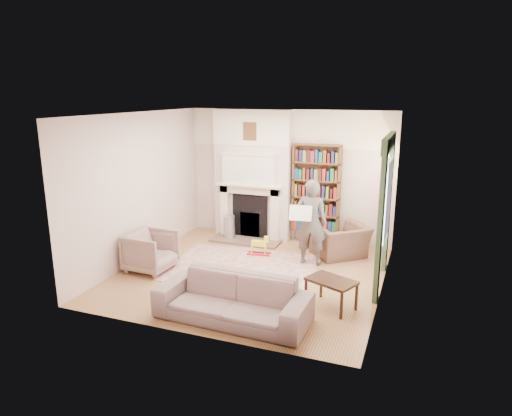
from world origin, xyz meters
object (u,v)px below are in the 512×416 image
at_px(coffee_table, 331,294).
at_px(armchair_left, 151,251).
at_px(sofa, 233,299).
at_px(paraffin_heater, 230,228).
at_px(man_reading, 311,222).
at_px(rocking_horse, 259,246).
at_px(bookcase, 316,189).
at_px(armchair_reading, 340,241).

bearing_deg(coffee_table, armchair_left, -161.98).
height_order(sofa, paraffin_heater, sofa).
xyz_separation_m(sofa, paraffin_heater, (-1.50, 3.30, -0.04)).
relative_size(man_reading, coffee_table, 2.32).
bearing_deg(rocking_horse, sofa, -86.93).
xyz_separation_m(coffee_table, paraffin_heater, (-2.73, 2.44, 0.05)).
bearing_deg(rocking_horse, paraffin_heater, 134.43).
bearing_deg(sofa, paraffin_heater, 116.52).
height_order(man_reading, coffee_table, man_reading).
relative_size(sofa, rocking_horse, 4.81).
bearing_deg(bookcase, man_reading, -80.51).
bearing_deg(coffee_table, sofa, -121.31).
bearing_deg(coffee_table, rocking_horse, 159.34).
bearing_deg(man_reading, bookcase, -87.03).
distance_m(armchair_left, sofa, 2.44).
bearing_deg(paraffin_heater, armchair_left, -106.56).
relative_size(armchair_left, rocking_horse, 1.74).
distance_m(bookcase, sofa, 3.90).
bearing_deg(sofa, bookcase, 87.86).
height_order(armchair_left, rocking_horse, armchair_left).
bearing_deg(man_reading, rocking_horse, -11.70).
height_order(armchair_reading, sofa, sofa).
relative_size(bookcase, man_reading, 1.14).
height_order(bookcase, rocking_horse, bookcase).
relative_size(armchair_reading, sofa, 0.45).
distance_m(bookcase, rocking_horse, 1.75).
height_order(bookcase, sofa, bookcase).
distance_m(bookcase, armchair_reading, 1.28).
distance_m(armchair_left, man_reading, 2.97).
bearing_deg(armchair_reading, armchair_left, -8.62).
bearing_deg(bookcase, coffee_table, -72.11).
relative_size(armchair_left, man_reading, 0.49).
height_order(armchair_reading, paraffin_heater, armchair_reading).
distance_m(bookcase, man_reading, 1.35).
distance_m(armchair_left, rocking_horse, 2.12).
relative_size(coffee_table, rocking_horse, 1.54).
bearing_deg(rocking_horse, man_reading, -14.40).
xyz_separation_m(sofa, coffee_table, (1.23, 0.86, -0.09)).
xyz_separation_m(armchair_left, rocking_horse, (1.56, 1.42, -0.16)).
bearing_deg(bookcase, sofa, -94.21).
distance_m(bookcase, paraffin_heater, 2.06).
relative_size(bookcase, armchair_left, 2.34).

